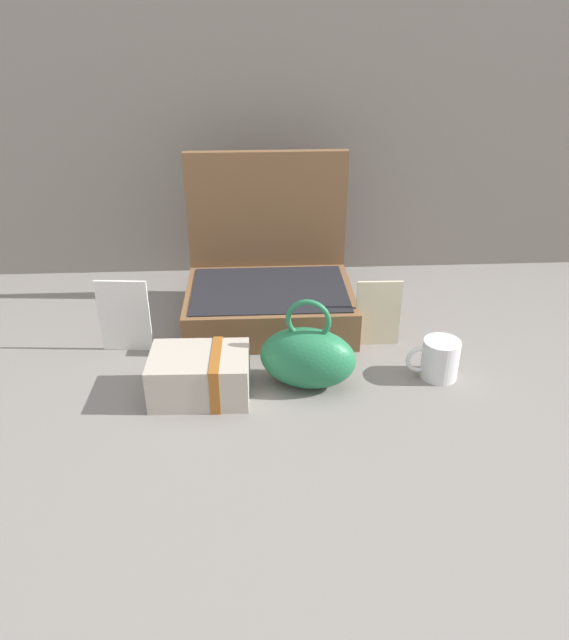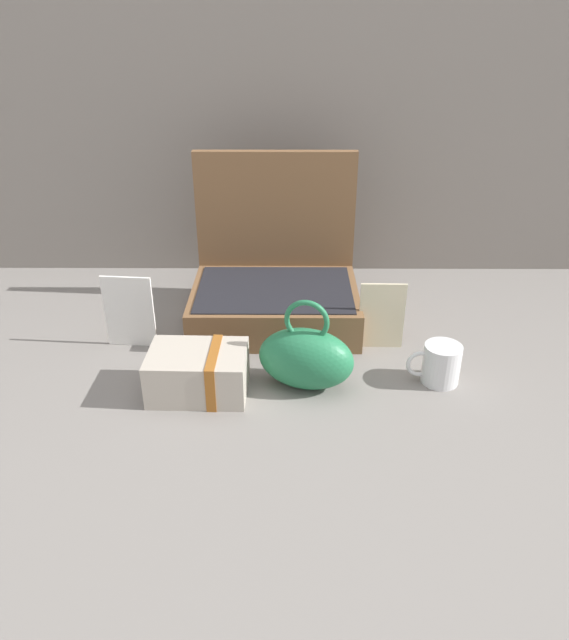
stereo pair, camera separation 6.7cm
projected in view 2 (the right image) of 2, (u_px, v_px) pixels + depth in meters
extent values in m
plane|color=slate|center=(296.00, 366.00, 1.36)|extent=(6.00, 6.00, 0.00)
cube|color=gray|center=(296.00, 11.00, 1.54)|extent=(3.20, 0.06, 1.40)
cube|color=brown|center=(275.00, 307.00, 1.52)|extent=(0.41, 0.30, 0.10)
cube|color=black|center=(275.00, 289.00, 1.49)|extent=(0.38, 0.27, 0.00)
cube|color=brown|center=(276.00, 228.00, 1.59)|extent=(0.41, 0.02, 0.40)
ellipsoid|color=#237247|center=(306.00, 359.00, 1.26)|extent=(0.22, 0.16, 0.13)
torus|color=#237247|center=(307.00, 321.00, 1.22)|extent=(0.09, 0.03, 0.09)
cube|color=#B2A899|center=(198.00, 372.00, 1.25)|extent=(0.20, 0.14, 0.10)
cube|color=#99561E|center=(215.00, 373.00, 1.25)|extent=(0.02, 0.14, 0.10)
cylinder|color=silver|center=(441.00, 364.00, 1.29)|extent=(0.08, 0.08, 0.09)
torus|color=silver|center=(421.00, 364.00, 1.29)|extent=(0.06, 0.01, 0.06)
cube|color=white|center=(129.00, 312.00, 1.40)|extent=(0.12, 0.02, 0.18)
cube|color=beige|center=(382.00, 316.00, 1.40)|extent=(0.10, 0.01, 0.16)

